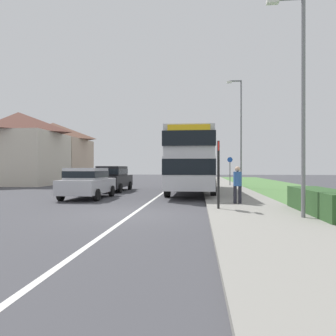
{
  "coord_description": "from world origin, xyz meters",
  "views": [
    {
      "loc": [
        2.27,
        -10.36,
        1.62
      ],
      "look_at": [
        0.73,
        5.06,
        1.6
      ],
      "focal_mm": 32.56,
      "sensor_mm": 36.0,
      "label": 1
    }
  ],
  "objects_px": {
    "parked_car_black": "(113,178)",
    "cycle_route_sign": "(230,170)",
    "parked_car_silver": "(88,182)",
    "street_lamp_near": "(299,91)",
    "pedestrian_at_stop": "(237,183)",
    "double_decker_bus": "(191,159)",
    "bus_stop_sign": "(218,170)",
    "street_lamp_mid": "(240,127)"
  },
  "relations": [
    {
      "from": "parked_car_black",
      "to": "cycle_route_sign",
      "type": "relative_size",
      "value": 1.81
    },
    {
      "from": "double_decker_bus",
      "to": "parked_car_black",
      "type": "bearing_deg",
      "value": 170.2
    },
    {
      "from": "cycle_route_sign",
      "to": "street_lamp_near",
      "type": "height_order",
      "value": "street_lamp_near"
    },
    {
      "from": "parked_car_silver",
      "to": "parked_car_black",
      "type": "relative_size",
      "value": 0.89
    },
    {
      "from": "parked_car_silver",
      "to": "street_lamp_near",
      "type": "distance_m",
      "value": 11.03
    },
    {
      "from": "cycle_route_sign",
      "to": "parked_car_black",
      "type": "bearing_deg",
      "value": -145.6
    },
    {
      "from": "double_decker_bus",
      "to": "street_lamp_mid",
      "type": "distance_m",
      "value": 6.11
    },
    {
      "from": "bus_stop_sign",
      "to": "cycle_route_sign",
      "type": "height_order",
      "value": "bus_stop_sign"
    },
    {
      "from": "pedestrian_at_stop",
      "to": "street_lamp_near",
      "type": "bearing_deg",
      "value": -67.66
    },
    {
      "from": "parked_car_silver",
      "to": "pedestrian_at_stop",
      "type": "height_order",
      "value": "pedestrian_at_stop"
    },
    {
      "from": "double_decker_bus",
      "to": "bus_stop_sign",
      "type": "relative_size",
      "value": 4.13
    },
    {
      "from": "bus_stop_sign",
      "to": "pedestrian_at_stop",
      "type": "bearing_deg",
      "value": 62.01
    },
    {
      "from": "street_lamp_near",
      "to": "pedestrian_at_stop",
      "type": "bearing_deg",
      "value": 112.34
    },
    {
      "from": "bus_stop_sign",
      "to": "cycle_route_sign",
      "type": "distance_m",
      "value": 15.22
    },
    {
      "from": "street_lamp_near",
      "to": "street_lamp_mid",
      "type": "bearing_deg",
      "value": 89.49
    },
    {
      "from": "cycle_route_sign",
      "to": "street_lamp_near",
      "type": "bearing_deg",
      "value": -88.79
    },
    {
      "from": "parked_car_black",
      "to": "pedestrian_at_stop",
      "type": "xyz_separation_m",
      "value": [
        7.5,
        -7.54,
        0.04
      ]
    },
    {
      "from": "parked_car_silver",
      "to": "parked_car_black",
      "type": "height_order",
      "value": "parked_car_black"
    },
    {
      "from": "bus_stop_sign",
      "to": "cycle_route_sign",
      "type": "relative_size",
      "value": 1.03
    },
    {
      "from": "bus_stop_sign",
      "to": "street_lamp_mid",
      "type": "distance_m",
      "value": 13.12
    },
    {
      "from": "bus_stop_sign",
      "to": "parked_car_black",
      "type": "bearing_deg",
      "value": 125.54
    },
    {
      "from": "parked_car_black",
      "to": "street_lamp_mid",
      "type": "distance_m",
      "value": 10.32
    },
    {
      "from": "parked_car_silver",
      "to": "parked_car_black",
      "type": "xyz_separation_m",
      "value": [
        -0.09,
        5.08,
        0.05
      ]
    },
    {
      "from": "street_lamp_near",
      "to": "bus_stop_sign",
      "type": "bearing_deg",
      "value": 143.13
    },
    {
      "from": "cycle_route_sign",
      "to": "street_lamp_near",
      "type": "relative_size",
      "value": 0.37
    },
    {
      "from": "double_decker_bus",
      "to": "cycle_route_sign",
      "type": "bearing_deg",
      "value": 65.25
    },
    {
      "from": "cycle_route_sign",
      "to": "street_lamp_mid",
      "type": "xyz_separation_m",
      "value": [
        0.48,
        -2.59,
        3.29
      ]
    },
    {
      "from": "double_decker_bus",
      "to": "pedestrian_at_stop",
      "type": "relative_size",
      "value": 6.43
    },
    {
      "from": "double_decker_bus",
      "to": "pedestrian_at_stop",
      "type": "height_order",
      "value": "double_decker_bus"
    },
    {
      "from": "bus_stop_sign",
      "to": "cycle_route_sign",
      "type": "bearing_deg",
      "value": 82.64
    },
    {
      "from": "cycle_route_sign",
      "to": "street_lamp_mid",
      "type": "bearing_deg",
      "value": -79.47
    },
    {
      "from": "pedestrian_at_stop",
      "to": "bus_stop_sign",
      "type": "relative_size",
      "value": 0.64
    },
    {
      "from": "pedestrian_at_stop",
      "to": "street_lamp_mid",
      "type": "relative_size",
      "value": 0.2
    },
    {
      "from": "parked_car_silver",
      "to": "street_lamp_mid",
      "type": "xyz_separation_m",
      "value": [
        8.94,
        8.34,
        3.83
      ]
    },
    {
      "from": "parked_car_black",
      "to": "cycle_route_sign",
      "type": "bearing_deg",
      "value": 34.4
    },
    {
      "from": "double_decker_bus",
      "to": "cycle_route_sign",
      "type": "distance_m",
      "value": 7.51
    },
    {
      "from": "parked_car_black",
      "to": "bus_stop_sign",
      "type": "distance_m",
      "value": 11.37
    },
    {
      "from": "bus_stop_sign",
      "to": "street_lamp_near",
      "type": "distance_m",
      "value": 3.75
    },
    {
      "from": "pedestrian_at_stop",
      "to": "double_decker_bus",
      "type": "bearing_deg",
      "value": 107.46
    },
    {
      "from": "cycle_route_sign",
      "to": "street_lamp_mid",
      "type": "distance_m",
      "value": 4.22
    },
    {
      "from": "parked_car_silver",
      "to": "bus_stop_sign",
      "type": "distance_m",
      "value": 7.75
    },
    {
      "from": "parked_car_silver",
      "to": "bus_stop_sign",
      "type": "bearing_deg",
      "value": -32.6
    }
  ]
}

